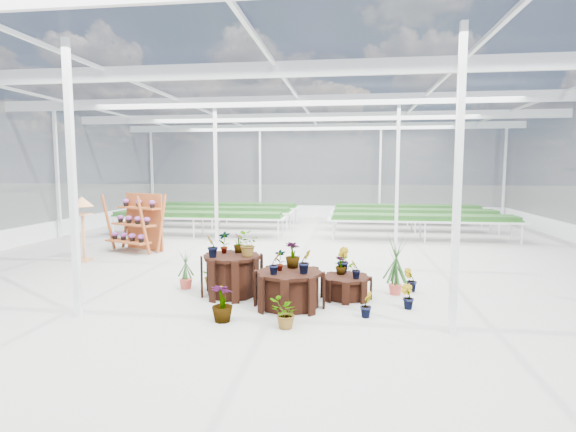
# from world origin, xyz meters

# --- Properties ---
(ground_plane) EXTENTS (24.00, 24.00, 0.00)m
(ground_plane) POSITION_xyz_m (0.00, 0.00, 0.00)
(ground_plane) COLOR gray
(ground_plane) RESTS_ON ground
(greenhouse_shell) EXTENTS (18.00, 24.00, 4.50)m
(greenhouse_shell) POSITION_xyz_m (0.00, 0.00, 2.25)
(greenhouse_shell) COLOR white
(greenhouse_shell) RESTS_ON ground
(steel_frame) EXTENTS (18.00, 24.00, 4.50)m
(steel_frame) POSITION_xyz_m (0.00, 0.00, 2.25)
(steel_frame) COLOR silver
(steel_frame) RESTS_ON ground
(nursery_benches) EXTENTS (16.00, 7.00, 0.84)m
(nursery_benches) POSITION_xyz_m (0.00, 7.20, 0.42)
(nursery_benches) COLOR silver
(nursery_benches) RESTS_ON ground
(plinth_tall) EXTENTS (1.49, 1.49, 0.79)m
(plinth_tall) POSITION_xyz_m (-0.78, -2.43, 0.40)
(plinth_tall) COLOR black
(plinth_tall) RESTS_ON ground
(plinth_mid) EXTENTS (1.23, 1.23, 0.65)m
(plinth_mid) POSITION_xyz_m (0.42, -3.03, 0.32)
(plinth_mid) COLOR black
(plinth_mid) RESTS_ON ground
(plinth_low) EXTENTS (0.95, 0.95, 0.42)m
(plinth_low) POSITION_xyz_m (1.42, -2.33, 0.21)
(plinth_low) COLOR black
(plinth_low) RESTS_ON ground
(shelf_rack) EXTENTS (1.83, 1.44, 1.72)m
(shelf_rack) POSITION_xyz_m (-4.83, 1.73, 0.86)
(shelf_rack) COLOR #A14B21
(shelf_rack) RESTS_ON ground
(bird_table) EXTENTS (0.51, 0.51, 1.74)m
(bird_table) POSITION_xyz_m (-5.49, 0.16, 0.87)
(bird_table) COLOR tan
(bird_table) RESTS_ON ground
(nursery_plants) EXTENTS (4.88, 3.44, 1.34)m
(nursery_plants) POSITION_xyz_m (0.36, -2.29, 0.51)
(nursery_plants) COLOR #20451C
(nursery_plants) RESTS_ON ground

